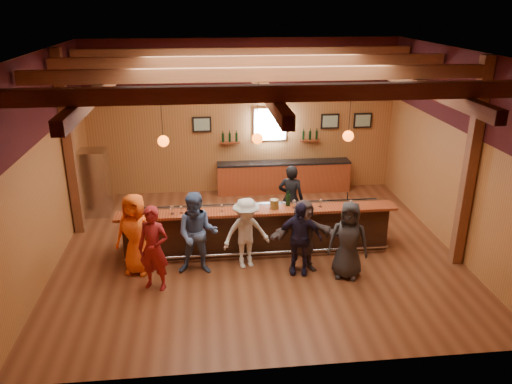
# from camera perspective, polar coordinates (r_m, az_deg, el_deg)

# --- Properties ---
(room) EXTENTS (9.04, 9.00, 4.52)m
(room) POSITION_cam_1_polar(r_m,az_deg,el_deg) (10.71, 0.14, 8.86)
(room) COLOR #602F19
(room) RESTS_ON ground
(bar_counter) EXTENTS (6.30, 1.07, 1.11)m
(bar_counter) POSITION_cam_1_polar(r_m,az_deg,el_deg) (11.67, 0.16, -4.06)
(bar_counter) COLOR black
(bar_counter) RESTS_ON ground
(back_bar_cabinet) EXTENTS (4.00, 0.52, 0.95)m
(back_bar_cabinet) POSITION_cam_1_polar(r_m,az_deg,el_deg) (15.11, 3.17, 1.75)
(back_bar_cabinet) COLOR maroon
(back_bar_cabinet) RESTS_ON ground
(window) EXTENTS (0.95, 0.09, 0.95)m
(window) POSITION_cam_1_polar(r_m,az_deg,el_deg) (14.82, 1.61, 7.74)
(window) COLOR silver
(window) RESTS_ON room
(framed_pictures) EXTENTS (5.35, 0.05, 0.45)m
(framed_pictures) POSITION_cam_1_polar(r_m,az_deg,el_deg) (14.94, 4.95, 7.97)
(framed_pictures) COLOR black
(framed_pictures) RESTS_ON room
(wine_shelves) EXTENTS (3.00, 0.18, 0.30)m
(wine_shelves) POSITION_cam_1_polar(r_m,az_deg,el_deg) (14.87, 1.63, 6.07)
(wine_shelves) COLOR maroon
(wine_shelves) RESTS_ON room
(pendant_lights) EXTENTS (4.24, 0.24, 1.37)m
(pendant_lights) POSITION_cam_1_polar(r_m,az_deg,el_deg) (10.77, 0.17, 6.17)
(pendant_lights) COLOR black
(pendant_lights) RESTS_ON room
(stainless_fridge) EXTENTS (0.70, 0.70, 1.80)m
(stainless_fridge) POSITION_cam_1_polar(r_m,az_deg,el_deg) (14.05, -17.90, 1.03)
(stainless_fridge) COLOR silver
(stainless_fridge) RESTS_ON ground
(customer_orange) EXTENTS (1.01, 0.82, 1.78)m
(customer_orange) POSITION_cam_1_polar(r_m,az_deg,el_deg) (10.81, -13.57, -4.68)
(customer_orange) COLOR #F85D17
(customer_orange) RESTS_ON ground
(customer_redvest) EXTENTS (0.76, 0.63, 1.77)m
(customer_redvest) POSITION_cam_1_polar(r_m,az_deg,el_deg) (10.14, -11.62, -6.35)
(customer_redvest) COLOR maroon
(customer_redvest) RESTS_ON ground
(customer_denim) EXTENTS (0.95, 0.78, 1.82)m
(customer_denim) POSITION_cam_1_polar(r_m,az_deg,el_deg) (10.54, -6.71, -4.77)
(customer_denim) COLOR #4A6495
(customer_denim) RESTS_ON ground
(customer_white) EXTENTS (1.15, 0.83, 1.60)m
(customer_white) POSITION_cam_1_polar(r_m,az_deg,el_deg) (10.75, -1.12, -4.74)
(customer_white) COLOR silver
(customer_white) RESTS_ON ground
(customer_navy) EXTENTS (1.02, 0.59, 1.63)m
(customer_navy) POSITION_cam_1_polar(r_m,az_deg,el_deg) (10.55, 4.94, -5.27)
(customer_navy) COLOR #1E1A34
(customer_navy) RESTS_ON ground
(customer_brown) EXTENTS (1.52, 0.53, 1.62)m
(customer_brown) POSITION_cam_1_polar(r_m,az_deg,el_deg) (10.67, 5.42, -4.98)
(customer_brown) COLOR #4F403F
(customer_brown) RESTS_ON ground
(customer_dark) EXTENTS (0.95, 0.77, 1.68)m
(customer_dark) POSITION_cam_1_polar(r_m,az_deg,el_deg) (10.54, 10.51, -5.43)
(customer_dark) COLOR #28282A
(customer_dark) RESTS_ON ground
(bartender) EXTENTS (0.74, 0.60, 1.74)m
(bartender) POSITION_cam_1_polar(r_m,az_deg,el_deg) (12.41, 3.99, -0.77)
(bartender) COLOR black
(bartender) RESTS_ON ground
(ice_bucket) EXTENTS (0.20, 0.20, 0.21)m
(ice_bucket) POSITION_cam_1_polar(r_m,az_deg,el_deg) (11.16, 2.11, -1.39)
(ice_bucket) COLOR brown
(ice_bucket) RESTS_ON bar_counter
(bottle_a) EXTENTS (0.08, 0.08, 0.35)m
(bottle_a) POSITION_cam_1_polar(r_m,az_deg,el_deg) (11.31, 3.61, -0.95)
(bottle_a) COLOR black
(bottle_a) RESTS_ON bar_counter
(bottle_b) EXTENTS (0.08, 0.08, 0.37)m
(bottle_b) POSITION_cam_1_polar(r_m,az_deg,el_deg) (11.31, 3.72, -0.89)
(bottle_b) COLOR black
(bottle_b) RESTS_ON bar_counter
(glass_a) EXTENTS (0.09, 0.09, 0.19)m
(glass_a) POSITION_cam_1_polar(r_m,az_deg,el_deg) (11.15, -13.82, -1.87)
(glass_a) COLOR silver
(glass_a) RESTS_ON bar_counter
(glass_b) EXTENTS (0.09, 0.09, 0.20)m
(glass_b) POSITION_cam_1_polar(r_m,az_deg,el_deg) (11.01, -9.58, -1.80)
(glass_b) COLOR silver
(glass_b) RESTS_ON bar_counter
(glass_c) EXTENTS (0.07, 0.07, 0.17)m
(glass_c) POSITION_cam_1_polar(r_m,az_deg,el_deg) (11.04, -8.56, -1.81)
(glass_c) COLOR silver
(glass_c) RESTS_ON bar_counter
(glass_d) EXTENTS (0.07, 0.07, 0.17)m
(glass_d) POSITION_cam_1_polar(r_m,az_deg,el_deg) (11.03, -3.94, -1.64)
(glass_d) COLOR silver
(glass_d) RESTS_ON bar_counter
(glass_e) EXTENTS (0.08, 0.08, 0.17)m
(glass_e) POSITION_cam_1_polar(r_m,az_deg,el_deg) (11.07, -2.33, -1.50)
(glass_e) COLOR silver
(glass_e) RESTS_ON bar_counter
(glass_f) EXTENTS (0.09, 0.09, 0.20)m
(glass_f) POSITION_cam_1_polar(r_m,az_deg,el_deg) (11.20, 4.40, -1.16)
(glass_f) COLOR silver
(glass_f) RESTS_ON bar_counter
(glass_g) EXTENTS (0.08, 0.08, 0.19)m
(glass_g) POSITION_cam_1_polar(r_m,az_deg,el_deg) (11.34, 7.40, -1.04)
(glass_g) COLOR silver
(glass_g) RESTS_ON bar_counter
(glass_h) EXTENTS (0.09, 0.09, 0.19)m
(glass_h) POSITION_cam_1_polar(r_m,az_deg,el_deg) (11.39, 10.79, -1.12)
(glass_h) COLOR silver
(glass_h) RESTS_ON bar_counter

